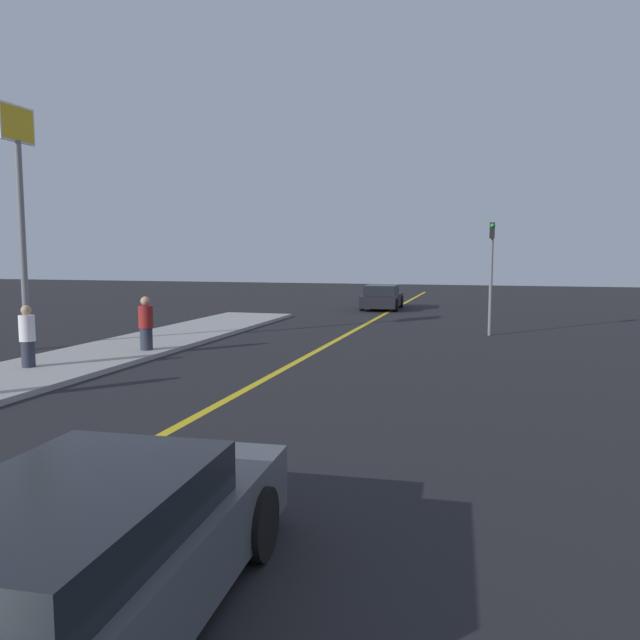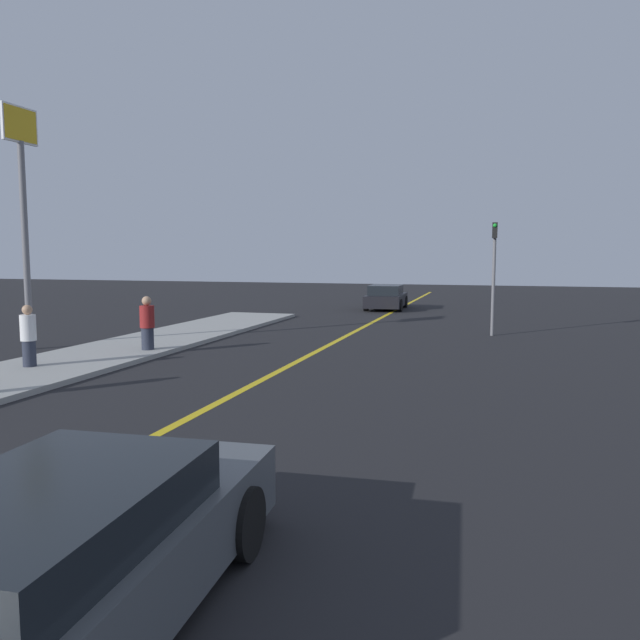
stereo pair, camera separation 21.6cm
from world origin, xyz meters
The scene contains 8 objects.
road_center_line centered at (0.00, 18.00, 0.00)m, with size 0.20×60.00×0.01m.
sidewalk_left centered at (-5.65, 13.49, 0.07)m, with size 3.26×26.99×0.13m.
car_near_right_lane centered at (2.25, 2.98, 0.64)m, with size 2.18×4.80×1.29m.
car_ahead_center centered at (-0.60, 32.14, 0.63)m, with size 2.10×4.18×1.30m.
pedestrian_mid_group centered at (-6.02, 12.00, 0.90)m, with size 0.38×0.38×1.56m.
pedestrian_far_standing centered at (-4.68, 15.29, 0.91)m, with size 0.43×0.43×1.58m.
traffic_light centered at (5.05, 22.41, 2.49)m, with size 0.18×0.40×4.06m.
roadside_sign centered at (-8.69, 15.06, 5.08)m, with size 0.20×1.41×7.36m.
Camera 2 is at (5.39, -0.82, 2.96)m, focal length 35.00 mm.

